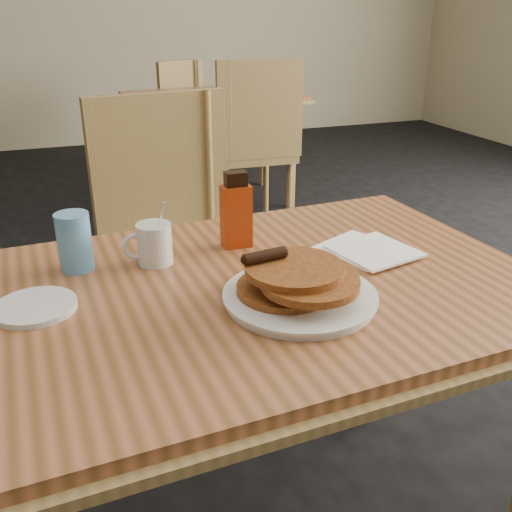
{
  "coord_description": "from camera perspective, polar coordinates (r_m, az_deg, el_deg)",
  "views": [
    {
      "loc": [
        -0.32,
        -0.93,
        1.28
      ],
      "look_at": [
        0.03,
        0.03,
        0.83
      ],
      "focal_mm": 40.0,
      "sensor_mm": 36.0,
      "label": 1
    }
  ],
  "objects": [
    {
      "name": "main_table",
      "position": [
        1.21,
        -0.23,
        -4.45
      ],
      "size": [
        1.28,
        0.9,
        0.75
      ],
      "rotation": [
        0.0,
        0.0,
        0.05
      ],
      "color": "#A35C39",
      "rests_on": "floor"
    },
    {
      "name": "neighbor_table",
      "position": [
        3.92,
        -4.44,
        15.24
      ],
      "size": [
        1.16,
        0.81,
        0.75
      ],
      "rotation": [
        0.0,
        0.0,
        0.04
      ],
      "color": "#A35C39",
      "rests_on": "floor"
    },
    {
      "name": "chair_main_far",
      "position": [
        1.89,
        -8.53,
        2.89
      ],
      "size": [
        0.52,
        0.52,
        1.03
      ],
      "rotation": [
        0.0,
        0.0,
        0.13
      ],
      "color": "#9A7D48",
      "rests_on": "floor"
    },
    {
      "name": "chair_neighbor_far",
      "position": [
        4.64,
        -7.13,
        14.3
      ],
      "size": [
        0.52,
        0.53,
        0.89
      ],
      "rotation": [
        0.0,
        0.0,
        0.36
      ],
      "color": "#9A7D48",
      "rests_on": "floor"
    },
    {
      "name": "chair_neighbor_near",
      "position": [
        3.22,
        -0.27,
        11.89
      ],
      "size": [
        0.49,
        0.49,
        1.03
      ],
      "rotation": [
        0.0,
        0.0,
        -0.05
      ],
      "color": "#9A7D48",
      "rests_on": "floor"
    },
    {
      "name": "pancake_plate",
      "position": [
        1.11,
        4.36,
        -3.14
      ],
      "size": [
        0.3,
        0.3,
        0.1
      ],
      "rotation": [
        0.0,
        0.0,
        -0.31
      ],
      "color": "silver",
      "rests_on": "main_table"
    },
    {
      "name": "coffee_mug",
      "position": [
        1.28,
        -10.23,
        1.28
      ],
      "size": [
        0.11,
        0.08,
        0.15
      ],
      "rotation": [
        0.0,
        0.0,
        0.16
      ],
      "color": "silver",
      "rests_on": "main_table"
    },
    {
      "name": "syrup_bottle",
      "position": [
        1.35,
        -2.0,
        4.38
      ],
      "size": [
        0.07,
        0.05,
        0.18
      ],
      "rotation": [
        0.0,
        0.0,
        -0.04
      ],
      "color": "#8D2808",
      "rests_on": "main_table"
    },
    {
      "name": "napkin_stack",
      "position": [
        1.36,
        11.02,
        0.59
      ],
      "size": [
        0.23,
        0.25,
        0.01
      ],
      "rotation": [
        0.0,
        0.0,
        0.42
      ],
      "color": "white",
      "rests_on": "main_table"
    },
    {
      "name": "blue_tumbler",
      "position": [
        1.29,
        -17.69,
        1.36
      ],
      "size": [
        0.09,
        0.09,
        0.13
      ],
      "primitive_type": "cylinder",
      "rotation": [
        0.0,
        0.0,
        0.38
      ],
      "color": "#5694CA",
      "rests_on": "main_table"
    },
    {
      "name": "side_saucer",
      "position": [
        1.17,
        -21.21,
        -4.78
      ],
      "size": [
        0.2,
        0.2,
        0.01
      ],
      "primitive_type": "cylinder",
      "rotation": [
        0.0,
        0.0,
        -0.33
      ],
      "color": "silver",
      "rests_on": "main_table"
    }
  ]
}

